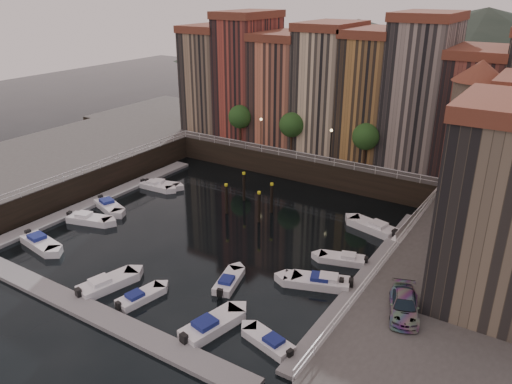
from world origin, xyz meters
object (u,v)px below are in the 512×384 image
Objects in this scene: car_a at (451,229)px; car_b at (448,235)px; corner_tower at (472,129)px; boat_left_2 at (109,206)px; gangway at (418,215)px; boat_left_0 at (40,243)px; mooring_pilings at (250,198)px; car_c at (404,307)px; boat_left_1 at (89,219)px.

car_b is (0.00, -1.21, -0.05)m from car_a.
boat_left_2 is at bearing -152.53° from corner_tower.
car_b is at bearing -58.45° from gangway.
corner_tower is 2.64× the size of boat_left_0.
corner_tower is 2.83× the size of mooring_pilings.
corner_tower reaches higher than car_c.
boat_left_0 reaches higher than boat_left_2.
car_c is (20.98, -13.65, 2.01)m from mooring_pilings.
mooring_pilings is (-19.82, -9.46, -8.54)m from corner_tower.
boat_left_2 is 1.10× the size of car_c.
car_b is at bearing -4.71° from mooring_pilings.
mooring_pilings is at bearing 25.78° from boat_left_1.
boat_left_1 reaches higher than boat_left_2.
corner_tower is at bearing 57.20° from gangway.
boat_left_0 is 37.24m from car_b.
corner_tower reaches higher than mooring_pilings.
car_c is (1.17, -23.11, -6.54)m from corner_tower.
car_b is (33.58, 15.75, 3.32)m from boat_left_0.
gangway is 8.05m from car_b.
gangway is 1.91× the size of car_b.
corner_tower is at bearing 100.77° from car_b.
gangway is at bearing 41.87° from boat_left_2.
car_b reaches higher than boat_left_1.
boat_left_2 is (-33.46, -17.40, -9.82)m from corner_tower.
car_a is at bearing 2.06° from boat_left_1.
boat_left_0 is 37.77m from car_a.
car_c is at bearing -87.11° from corner_tower.
mooring_pilings is at bearing 179.90° from car_b.
car_c is at bearing -95.67° from car_a.
car_a is 1.21m from car_b.
mooring_pilings is (-16.92, -4.96, -0.27)m from gangway.
car_c reaches higher than boat_left_2.
car_a reaches higher than boat_left_1.
boat_left_0 is at bearing -142.72° from gangway.
boat_left_2 is at bearing -157.12° from gangway.
mooring_pilings is at bearing 173.08° from car_a.
corner_tower is 9.86m from gangway.
corner_tower is 40.04m from boat_left_1.
car_a is (33.58, 16.96, 3.37)m from boat_left_0.
boat_left_0 is at bearing -102.54° from boat_left_1.
gangway is 34.06m from boat_left_1.
car_a is 1.03× the size of car_b.
car_b reaches higher than boat_left_2.
corner_tower is 11.94m from car_a.
boat_left_0 is 1.04× the size of boat_left_1.
car_c is (-0.04, -11.92, -0.06)m from car_b.
car_a reaches higher than car_b.
gangway is at bearing 126.16° from car_b.
corner_tower is 23.56m from mooring_pilings.
boat_left_0 reaches higher than boat_left_1.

